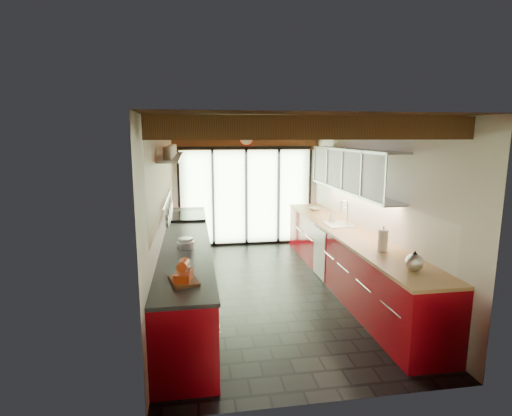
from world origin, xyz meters
The scene contains 18 objects.
ground centered at (0.00, 0.00, 0.00)m, with size 5.50×5.50×0.00m, color black.
room_shell centered at (0.00, 0.00, 1.65)m, with size 5.50×5.50×5.50m.
ceiling_beams centered at (0.00, 0.38, 2.46)m, with size 3.14×5.06×4.90m.
glass_door centered at (0.00, 2.69, 1.66)m, with size 2.95×0.10×2.90m.
left_counter centered at (-1.28, 0.00, 0.46)m, with size 0.68×5.00×0.92m.
range_stove centered at (-1.28, 1.45, 0.47)m, with size 0.66×0.90×0.97m.
right_counter centered at (1.27, 0.00, 0.46)m, with size 0.68×5.00×0.92m.
sink_assembly centered at (1.29, 0.40, 0.96)m, with size 0.45×0.52×0.43m.
upper_cabinets_right centered at (1.43, 0.30, 1.85)m, with size 0.34×3.00×3.00m.
left_wall_fixtures centered at (-1.47, 0.14, 1.88)m, with size 0.28×2.60×0.96m.
stand_mixer centered at (-1.27, -1.91, 1.02)m, with size 0.20×0.30×0.25m.
pot_large centered at (-1.27, -0.58, 0.98)m, with size 0.20×0.20×0.13m, color silver.
pot_small centered at (-1.27, -0.63, 0.97)m, with size 0.23×0.23×0.09m, color silver.
cutting_board centered at (-1.27, -1.91, 0.94)m, with size 0.25×0.36×0.03m, color brown.
kettle centered at (1.27, -1.94, 1.03)m, with size 0.21×0.26×0.24m.
paper_towel centered at (1.27, -1.18, 1.06)m, with size 0.15×0.15×0.34m.
soap_bottle centered at (1.27, 0.73, 1.01)m, with size 0.08×0.08×0.17m, color silver.
bowl centered at (1.27, 1.73, 0.95)m, with size 0.24×0.24×0.06m, color silver.
Camera 1 is at (-1.15, -5.88, 2.41)m, focal length 28.00 mm.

